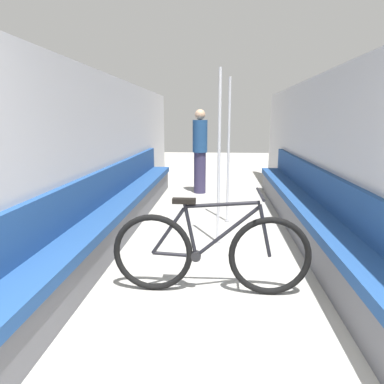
{
  "coord_description": "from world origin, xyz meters",
  "views": [
    {
      "loc": [
        0.09,
        -0.74,
        1.52
      ],
      "look_at": [
        -0.2,
        2.87,
        0.75
      ],
      "focal_mm": 32.0,
      "sensor_mm": 36.0,
      "label": 1
    }
  ],
  "objects_px": {
    "bench_seat_row_right": "(310,216)",
    "grab_pole_far": "(219,162)",
    "passenger_standing": "(200,151)",
    "grab_pole_near": "(228,154)",
    "bench_seat_row_left": "(118,212)",
    "bicycle": "(210,252)"
  },
  "relations": [
    {
      "from": "bench_seat_row_right",
      "to": "bench_seat_row_left",
      "type": "bearing_deg",
      "value": 180.0
    },
    {
      "from": "bench_seat_row_left",
      "to": "bench_seat_row_right",
      "type": "xyz_separation_m",
      "value": [
        2.5,
        0.0,
        0.0
      ]
    },
    {
      "from": "bench_seat_row_left",
      "to": "grab_pole_near",
      "type": "bearing_deg",
      "value": 25.97
    },
    {
      "from": "bench_seat_row_left",
      "to": "bench_seat_row_right",
      "type": "distance_m",
      "value": 2.5
    },
    {
      "from": "grab_pole_near",
      "to": "grab_pole_far",
      "type": "xyz_separation_m",
      "value": [
        -0.14,
        -0.93,
        0.0
      ]
    },
    {
      "from": "grab_pole_near",
      "to": "grab_pole_far",
      "type": "distance_m",
      "value": 0.94
    },
    {
      "from": "bench_seat_row_left",
      "to": "grab_pole_far",
      "type": "xyz_separation_m",
      "value": [
        1.33,
        -0.21,
        0.71
      ]
    },
    {
      "from": "passenger_standing",
      "to": "grab_pole_near",
      "type": "bearing_deg",
      "value": -49.64
    },
    {
      "from": "bench_seat_row_left",
      "to": "grab_pole_near",
      "type": "height_order",
      "value": "grab_pole_near"
    },
    {
      "from": "bicycle",
      "to": "passenger_standing",
      "type": "relative_size",
      "value": 1.02
    },
    {
      "from": "grab_pole_far",
      "to": "passenger_standing",
      "type": "distance_m",
      "value": 2.96
    },
    {
      "from": "bench_seat_row_right",
      "to": "passenger_standing",
      "type": "height_order",
      "value": "passenger_standing"
    },
    {
      "from": "bench_seat_row_right",
      "to": "grab_pole_near",
      "type": "distance_m",
      "value": 1.44
    },
    {
      "from": "bench_seat_row_right",
      "to": "grab_pole_far",
      "type": "bearing_deg",
      "value": -169.82
    },
    {
      "from": "bench_seat_row_right",
      "to": "bicycle",
      "type": "bearing_deg",
      "value": -129.83
    },
    {
      "from": "bench_seat_row_right",
      "to": "grab_pole_near",
      "type": "bearing_deg",
      "value": 145.15
    },
    {
      "from": "bench_seat_row_left",
      "to": "grab_pole_near",
      "type": "xyz_separation_m",
      "value": [
        1.47,
        0.72,
        0.71
      ]
    },
    {
      "from": "bench_seat_row_left",
      "to": "bicycle",
      "type": "relative_size",
      "value": 3.69
    },
    {
      "from": "bench_seat_row_right",
      "to": "passenger_standing",
      "type": "relative_size",
      "value": 3.75
    },
    {
      "from": "grab_pole_far",
      "to": "passenger_standing",
      "type": "bearing_deg",
      "value": 97.63
    },
    {
      "from": "grab_pole_near",
      "to": "passenger_standing",
      "type": "xyz_separation_m",
      "value": [
        -0.53,
        2.01,
        -0.14
      ]
    },
    {
      "from": "bicycle",
      "to": "grab_pole_near",
      "type": "distance_m",
      "value": 2.29
    }
  ]
}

